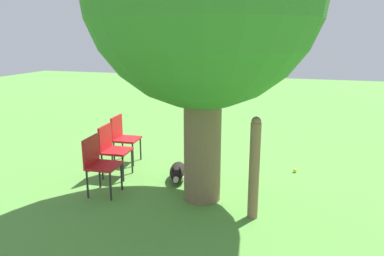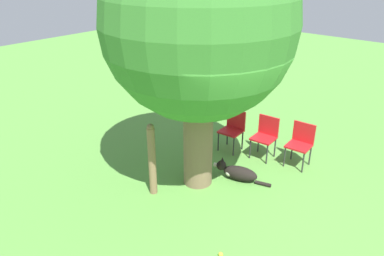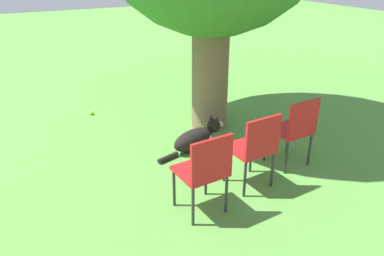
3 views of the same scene
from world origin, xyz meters
name	(u,v)px [view 3 (image 3 of 3)]	position (x,y,z in m)	size (l,w,h in m)	color
ground_plane	(154,137)	(0.00, 0.00, 0.00)	(30.00, 30.00, 0.00)	#56933D
dog	(197,138)	(0.56, 0.38, 0.14)	(0.43, 1.09, 0.37)	black
fence_post	(205,67)	(-0.76, 1.25, 0.67)	(0.13, 0.13, 1.33)	#846647
red_chair_0	(205,169)	(1.83, -0.23, 0.50)	(0.45, 0.47, 0.86)	red
red_chair_1	(255,146)	(1.67, 0.46, 0.50)	(0.45, 0.47, 0.86)	red
red_chair_2	(295,127)	(1.51, 1.16, 0.50)	(0.45, 0.47, 0.86)	red
tennis_ball	(91,113)	(-1.23, -0.57, 0.03)	(0.07, 0.07, 0.07)	#CCE033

